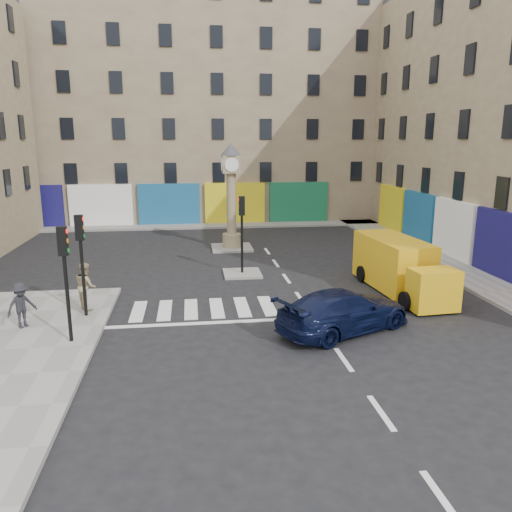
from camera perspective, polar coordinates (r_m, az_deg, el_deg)
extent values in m
plane|color=black|center=(17.18, 7.98, -8.88)|extent=(120.00, 120.00, 0.00)
cube|color=gray|center=(29.21, 19.34, -0.13)|extent=(2.60, 30.00, 0.15)
cube|color=gray|center=(38.06, -6.83, 3.47)|extent=(32.00, 2.40, 0.15)
cube|color=gray|center=(24.29, -1.59, -2.01)|extent=(1.80, 1.80, 0.12)
cube|color=gray|center=(30.10, -2.78, 0.95)|extent=(2.40, 2.40, 0.12)
cube|color=gray|center=(43.38, -7.26, 15.80)|extent=(32.00, 10.00, 17.00)
cylinder|color=black|center=(16.73, -20.71, -4.61)|extent=(0.12, 0.12, 2.80)
cube|color=black|center=(16.29, -21.24, 1.61)|extent=(0.28, 0.22, 0.90)
cylinder|color=black|center=(18.98, -19.13, -2.43)|extent=(0.12, 0.12, 2.80)
cube|color=black|center=(18.59, -19.55, 3.08)|extent=(0.28, 0.22, 0.90)
cylinder|color=black|center=(23.95, -1.61, 1.36)|extent=(0.12, 0.12, 2.80)
cube|color=black|center=(23.65, -1.64, 5.76)|extent=(0.28, 0.22, 0.90)
cylinder|color=tan|center=(30.01, -2.79, 1.81)|extent=(1.10, 1.10, 0.80)
cylinder|color=tan|center=(29.65, -2.84, 5.98)|extent=(0.56, 0.56, 3.60)
cube|color=tan|center=(29.46, -2.89, 10.43)|extent=(1.00, 1.00, 1.00)
cylinder|color=white|center=(28.94, -2.80, 10.38)|extent=(0.80, 0.06, 0.80)
cone|color=#333338|center=(29.43, -2.91, 12.08)|extent=(1.20, 1.20, 0.70)
imported|color=black|center=(17.35, 10.03, -6.19)|extent=(5.37, 3.97, 1.45)
cube|color=gold|center=(22.78, 15.34, -0.65)|extent=(2.19, 4.58, 2.13)
cube|color=gold|center=(20.04, 19.61, -3.64)|extent=(1.84, 1.24, 1.58)
cube|color=black|center=(19.91, 19.76, -2.66)|extent=(1.64, 0.95, 0.65)
cylinder|color=black|center=(20.04, 16.67, -4.96)|extent=(0.29, 0.76, 0.74)
cylinder|color=black|center=(20.97, 21.15, -4.50)|extent=(0.29, 0.76, 0.74)
cylinder|color=black|center=(23.55, 11.99, -2.00)|extent=(0.29, 0.76, 0.74)
cylinder|color=black|center=(24.34, 16.00, -1.73)|extent=(0.29, 0.76, 0.74)
imported|color=#99855E|center=(19.87, -18.87, -3.24)|extent=(0.98, 1.07, 1.79)
imported|color=black|center=(18.76, -25.24, -5.12)|extent=(1.14, 1.12, 1.57)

